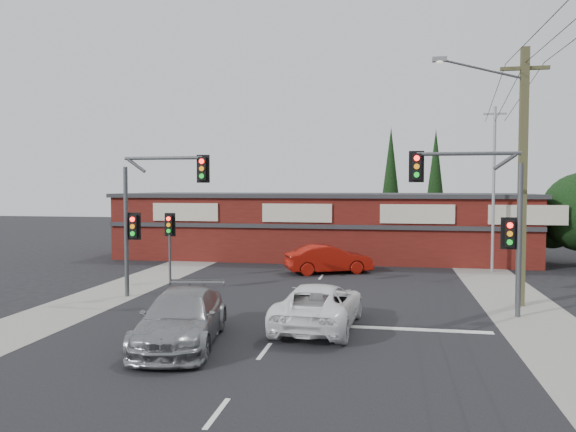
% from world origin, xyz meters
% --- Properties ---
extents(ground, '(120.00, 120.00, 0.00)m').
position_xyz_m(ground, '(0.00, 0.00, 0.00)').
color(ground, black).
rests_on(ground, ground).
extents(road_strip, '(14.00, 70.00, 0.01)m').
position_xyz_m(road_strip, '(0.00, 5.00, 0.01)').
color(road_strip, black).
rests_on(road_strip, ground).
extents(verge_left, '(3.00, 70.00, 0.02)m').
position_xyz_m(verge_left, '(-8.50, 5.00, 0.01)').
color(verge_left, gray).
rests_on(verge_left, ground).
extents(verge_right, '(3.00, 70.00, 0.02)m').
position_xyz_m(verge_right, '(8.50, 5.00, 0.01)').
color(verge_right, gray).
rests_on(verge_right, ground).
extents(stop_line, '(6.50, 0.35, 0.01)m').
position_xyz_m(stop_line, '(3.50, -1.50, 0.01)').
color(stop_line, silver).
rests_on(stop_line, ground).
extents(white_suv, '(2.74, 5.40, 1.46)m').
position_xyz_m(white_suv, '(1.17, -1.71, 0.73)').
color(white_suv, white).
rests_on(white_suv, ground).
extents(silver_suv, '(3.01, 5.66, 1.56)m').
position_xyz_m(silver_suv, '(-2.56, -4.48, 0.78)').
color(silver_suv, gray).
rests_on(silver_suv, ground).
extents(red_sedan, '(4.88, 3.31, 1.52)m').
position_xyz_m(red_sedan, '(0.24, 9.97, 0.76)').
color(red_sedan, '#941209').
rests_on(red_sedan, ground).
extents(lane_dashes, '(0.12, 50.25, 0.01)m').
position_xyz_m(lane_dashes, '(0.00, 6.33, 0.01)').
color(lane_dashes, silver).
rests_on(lane_dashes, ground).
extents(shop_building, '(27.30, 8.40, 4.22)m').
position_xyz_m(shop_building, '(-0.99, 16.99, 2.13)').
color(shop_building, '#4B130F').
rests_on(shop_building, ground).
extents(conifer_near, '(1.80, 1.80, 9.25)m').
position_xyz_m(conifer_near, '(3.50, 24.00, 5.48)').
color(conifer_near, '#2D2116').
rests_on(conifer_near, ground).
extents(conifer_far, '(1.80, 1.80, 9.25)m').
position_xyz_m(conifer_far, '(7.00, 26.00, 5.48)').
color(conifer_far, '#2D2116').
rests_on(conifer_far, ground).
extents(traffic_mast_left, '(3.77, 0.27, 5.97)m').
position_xyz_m(traffic_mast_left, '(-6.43, 2.00, 3.93)').
color(traffic_mast_left, '#47494C').
rests_on(traffic_mast_left, ground).
extents(traffic_mast_right, '(3.96, 0.27, 5.97)m').
position_xyz_m(traffic_mast_right, '(6.86, 1.00, 3.95)').
color(traffic_mast_right, '#47494C').
rests_on(traffic_mast_right, ground).
extents(pedestal_signal, '(0.55, 0.27, 3.38)m').
position_xyz_m(pedestal_signal, '(-7.20, 6.01, 2.41)').
color(pedestal_signal, '#47494C').
rests_on(pedestal_signal, ground).
extents(utility_pole, '(4.38, 0.59, 10.00)m').
position_xyz_m(utility_pole, '(8.36, 2.99, 5.40)').
color(utility_pole, brown).
rests_on(utility_pole, ground).
extents(steel_pole, '(1.20, 0.16, 9.00)m').
position_xyz_m(steel_pole, '(9.00, 12.00, 4.70)').
color(steel_pole, gray).
rests_on(steel_pole, ground).
extents(power_lines, '(2.01, 29.00, 1.22)m').
position_xyz_m(power_lines, '(8.47, -2.47, 9.04)').
color(power_lines, black).
rests_on(power_lines, ground).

